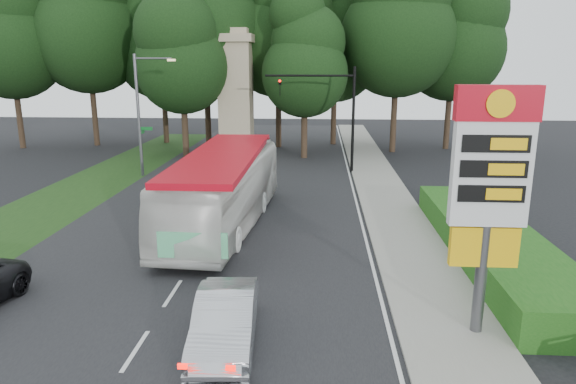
# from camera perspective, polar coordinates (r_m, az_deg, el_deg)

# --- Properties ---
(ground) EXTENTS (120.00, 120.00, 0.00)m
(ground) POSITION_cam_1_polar(r_m,az_deg,el_deg) (14.29, -17.30, -17.61)
(ground) COLOR black
(ground) RESTS_ON ground
(road_surface) EXTENTS (14.00, 80.00, 0.02)m
(road_surface) POSITION_cam_1_polar(r_m,az_deg,el_deg) (24.88, -7.63, -3.25)
(road_surface) COLOR black
(road_surface) RESTS_ON ground
(sidewalk_right) EXTENTS (3.00, 80.00, 0.12)m
(sidewalk_right) POSITION_cam_1_polar(r_m,az_deg,el_deg) (24.69, 12.15, -3.47)
(sidewalk_right) COLOR gray
(sidewalk_right) RESTS_ON ground
(grass_verge_left) EXTENTS (5.00, 50.00, 0.02)m
(grass_verge_left) POSITION_cam_1_polar(r_m,az_deg,el_deg) (33.40, -21.80, 0.31)
(grass_verge_left) COLOR #193814
(grass_verge_left) RESTS_ON ground
(hedge) EXTENTS (3.00, 14.00, 1.20)m
(hedge) POSITION_cam_1_polar(r_m,az_deg,el_deg) (21.52, 21.72, -5.28)
(hedge) COLOR #1C5115
(hedge) RESTS_ON ground
(gas_station_pylon) EXTENTS (2.10, 0.45, 6.85)m
(gas_station_pylon) POSITION_cam_1_polar(r_m,az_deg,el_deg) (14.30, 21.57, 1.34)
(gas_station_pylon) COLOR #59595E
(gas_station_pylon) RESTS_ON ground
(traffic_signal_mast) EXTENTS (6.10, 0.35, 7.20)m
(traffic_signal_mast) POSITION_cam_1_polar(r_m,az_deg,el_deg) (35.40, 5.14, 9.64)
(traffic_signal_mast) COLOR black
(traffic_signal_mast) RESTS_ON ground
(streetlight_signs) EXTENTS (2.75, 0.98, 8.00)m
(streetlight_signs) POSITION_cam_1_polar(r_m,az_deg,el_deg) (35.44, -15.98, 8.78)
(streetlight_signs) COLOR #59595E
(streetlight_signs) RESTS_ON ground
(monument) EXTENTS (3.00, 3.00, 10.05)m
(monument) POSITION_cam_1_polar(r_m,az_deg,el_deg) (41.90, -5.81, 10.88)
(monument) COLOR tan
(monument) RESTS_ON ground
(tree_far_west) EXTENTS (8.96, 8.96, 17.60)m
(tree_far_west) POSITION_cam_1_polar(r_m,az_deg,el_deg) (51.86, -28.70, 16.07)
(tree_far_west) COLOR #2D2116
(tree_far_west) RESTS_ON ground
(tree_west_mid) EXTENTS (9.80, 9.80, 19.25)m
(tree_west_mid) POSITION_cam_1_polar(r_m,az_deg,el_deg) (50.92, -21.59, 17.98)
(tree_west_mid) COLOR #2D2116
(tree_west_mid) RESTS_ON ground
(tree_west_near) EXTENTS (8.40, 8.40, 16.50)m
(tree_west_near) POSITION_cam_1_polar(r_m,az_deg,el_deg) (50.57, -13.98, 16.65)
(tree_west_near) COLOR #2D2116
(tree_west_near) RESTS_ON ground
(tree_center_left) EXTENTS (10.08, 10.08, 19.80)m
(tree_center_left) POSITION_cam_1_polar(r_m,az_deg,el_deg) (45.60, -9.34, 19.73)
(tree_center_left) COLOR #2D2116
(tree_center_left) RESTS_ON ground
(tree_center_right) EXTENTS (9.24, 9.24, 18.15)m
(tree_center_right) POSITION_cam_1_polar(r_m,az_deg,el_deg) (46.59, -1.11, 18.54)
(tree_center_right) COLOR #2D2116
(tree_center_right) RESTS_ON ground
(tree_east_near) EXTENTS (8.12, 8.12, 15.95)m
(tree_east_near) POSITION_cam_1_polar(r_m,az_deg,el_deg) (48.37, 5.28, 16.73)
(tree_east_near) COLOR #2D2116
(tree_east_near) RESTS_ON ground
(tree_east_mid) EXTENTS (9.52, 9.52, 18.70)m
(tree_east_mid) POSITION_cam_1_polar(r_m,az_deg,el_deg) (44.91, 12.23, 18.84)
(tree_east_mid) COLOR #2D2116
(tree_east_mid) RESTS_ON ground
(tree_far_east) EXTENTS (8.68, 8.68, 17.05)m
(tree_far_east) POSITION_cam_1_polar(r_m,az_deg,el_deg) (47.73, 18.01, 16.98)
(tree_far_east) COLOR #2D2116
(tree_far_east) RESTS_ON ground
(tree_monument_left) EXTENTS (7.28, 7.28, 14.30)m
(tree_monument_left) POSITION_cam_1_polar(r_m,az_deg,el_deg) (41.73, -11.80, 15.57)
(tree_monument_left) COLOR #2D2116
(tree_monument_left) RESTS_ON ground
(tree_monument_right) EXTENTS (6.72, 6.72, 13.20)m
(tree_monument_right) POSITION_cam_1_polar(r_m,az_deg,el_deg) (40.82, 1.88, 14.94)
(tree_monument_right) COLOR #2D2116
(tree_monument_right) RESTS_ON ground
(transit_bus) EXTENTS (3.82, 12.62, 3.46)m
(transit_bus) POSITION_cam_1_polar(r_m,az_deg,el_deg) (23.73, -7.10, 0.23)
(transit_bus) COLOR white
(transit_bus) RESTS_ON ground
(sedan_silver) EXTENTS (1.89, 4.54, 1.46)m
(sedan_silver) POSITION_cam_1_polar(r_m,az_deg,el_deg) (14.12, -7.01, -14.02)
(sedan_silver) COLOR #B7B9BF
(sedan_silver) RESTS_ON ground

